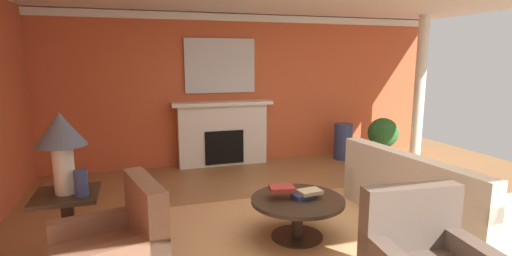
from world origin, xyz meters
name	(u,v)px	position (x,y,z in m)	size (l,w,h in m)	color
ground_plane	(324,226)	(0.00, 0.00, 0.00)	(9.38, 9.38, 0.00)	olive
wall_fireplace	(248,89)	(0.00, 3.16, 1.35)	(7.82, 0.12, 2.71)	#C65633
crown_moulding	(249,18)	(0.00, 3.08, 2.63)	(7.82, 0.08, 0.12)	white
area_rug	(297,237)	(-0.42, -0.17, 0.01)	(3.57, 2.55, 0.01)	tan
fireplace	(223,135)	(-0.53, 2.95, 0.55)	(1.80, 0.35, 1.16)	white
mantel_mirror	(220,66)	(-0.53, 3.07, 1.79)	(1.27, 0.04, 0.96)	silver
sofa	(426,198)	(1.20, -0.24, 0.30)	(1.11, 2.18, 0.85)	beige
coffee_table	(297,209)	(-0.42, -0.17, 0.34)	(1.00, 1.00, 0.45)	#2D2319
side_table	(69,224)	(-2.67, -0.02, 0.40)	(0.56, 0.56, 0.70)	#2D2319
table_lamp	(61,137)	(-2.67, -0.02, 1.22)	(0.44, 0.44, 0.75)	beige
vase_on_side_table	(81,183)	(-2.52, -0.14, 0.82)	(0.12, 0.12, 0.24)	navy
vase_tall_corner	(343,141)	(1.76, 2.65, 0.34)	(0.35, 0.35, 0.69)	navy
book_red_cover	(303,196)	(-0.36, -0.19, 0.48)	(0.23, 0.14, 0.05)	navy
book_art_folio	(310,192)	(-0.29, -0.20, 0.52)	(0.24, 0.17, 0.04)	tan
book_small_novel	(282,188)	(-0.58, -0.12, 0.56)	(0.26, 0.19, 0.04)	maroon
potted_plant	(383,136)	(2.36, 2.25, 0.49)	(0.56, 0.56, 0.83)	#333333
column_white	(420,89)	(3.15, 2.29, 1.35)	(0.20, 0.20, 2.71)	white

